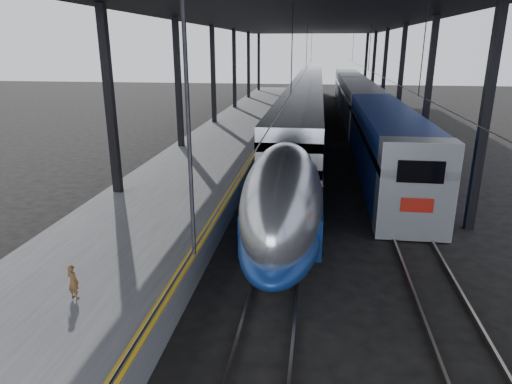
# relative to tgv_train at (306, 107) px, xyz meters

# --- Properties ---
(ground) EXTENTS (160.00, 160.00, 0.00)m
(ground) POSITION_rel_tgv_train_xyz_m (-2.00, -28.91, -1.96)
(ground) COLOR black
(ground) RESTS_ON ground
(platform) EXTENTS (6.00, 80.00, 1.00)m
(platform) POSITION_rel_tgv_train_xyz_m (-5.50, -8.91, -1.46)
(platform) COLOR #4C4C4F
(platform) RESTS_ON ground
(yellow_strip) EXTENTS (0.30, 80.00, 0.01)m
(yellow_strip) POSITION_rel_tgv_train_xyz_m (-2.70, -8.91, -0.95)
(yellow_strip) COLOR gold
(yellow_strip) RESTS_ON platform
(rails) EXTENTS (6.52, 80.00, 0.16)m
(rails) POSITION_rel_tgv_train_xyz_m (2.50, -8.91, -1.88)
(rails) COLOR slate
(rails) RESTS_ON ground
(canopy) EXTENTS (18.00, 75.00, 9.47)m
(canopy) POSITION_rel_tgv_train_xyz_m (-0.10, -8.91, 7.16)
(canopy) COLOR black
(canopy) RESTS_ON ground
(tgv_train) EXTENTS (2.92, 65.20, 4.18)m
(tgv_train) POSITION_rel_tgv_train_xyz_m (0.00, 0.00, 0.00)
(tgv_train) COLOR #B1B3B8
(tgv_train) RESTS_ON ground
(second_train) EXTENTS (2.88, 56.05, 3.97)m
(second_train) POSITION_rel_tgv_train_xyz_m (5.00, 1.55, 0.06)
(second_train) COLOR navy
(second_train) RESTS_ON ground
(child) EXTENTS (0.40, 0.33, 0.95)m
(child) POSITION_rel_tgv_train_xyz_m (-5.04, -32.90, -0.48)
(child) COLOR #4F341A
(child) RESTS_ON platform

